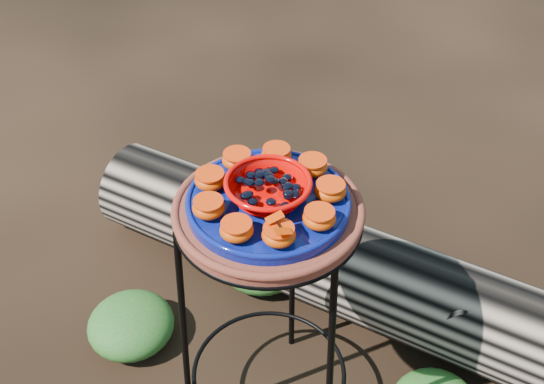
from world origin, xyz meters
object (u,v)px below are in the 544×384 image
(plant_stand, at_px, (269,324))
(terracotta_saucer, at_px, (268,213))
(red_bowl, at_px, (268,190))
(cobalt_plate, at_px, (268,203))
(driftwood_log, at_px, (322,259))

(plant_stand, relative_size, terracotta_saucer, 1.76)
(terracotta_saucer, relative_size, red_bowl, 2.33)
(plant_stand, bearing_deg, red_bowl, 0.00)
(red_bowl, bearing_deg, terracotta_saucer, 0.00)
(plant_stand, xyz_separation_m, terracotta_saucer, (0.00, 0.00, 0.37))
(terracotta_saucer, distance_m, cobalt_plate, 0.03)
(terracotta_saucer, bearing_deg, red_bowl, 0.00)
(driftwood_log, bearing_deg, terracotta_saucer, -93.89)
(red_bowl, xyz_separation_m, driftwood_log, (0.03, 0.45, -0.63))
(plant_stand, distance_m, terracotta_saucer, 0.37)
(terracotta_saucer, bearing_deg, plant_stand, 0.00)
(plant_stand, xyz_separation_m, driftwood_log, (0.03, 0.45, -0.21))
(red_bowl, bearing_deg, driftwood_log, 86.11)
(cobalt_plate, xyz_separation_m, driftwood_log, (0.03, 0.45, -0.60))
(cobalt_plate, distance_m, red_bowl, 0.04)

